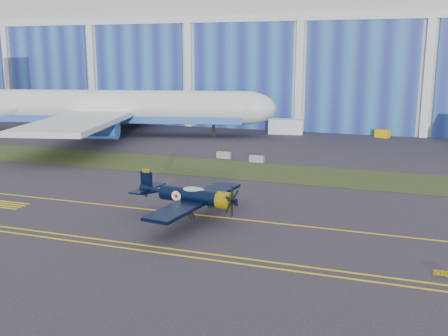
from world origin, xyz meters
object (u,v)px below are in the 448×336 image
(warbird, at_px, (190,196))
(jetliner, at_px, (112,71))
(shipping_container, at_px, (286,126))
(tug, at_px, (383,134))

(warbird, bearing_deg, jetliner, 135.53)
(shipping_container, bearing_deg, warbird, -95.15)
(warbird, distance_m, jetliner, 52.57)
(shipping_container, relative_size, tug, 2.67)
(jetliner, height_order, shipping_container, jetliner)
(jetliner, bearing_deg, shipping_container, 7.75)
(warbird, bearing_deg, tug, 83.06)
(shipping_container, distance_m, tug, 16.89)
(shipping_container, bearing_deg, jetliner, -167.39)
(jetliner, bearing_deg, warbird, -65.37)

